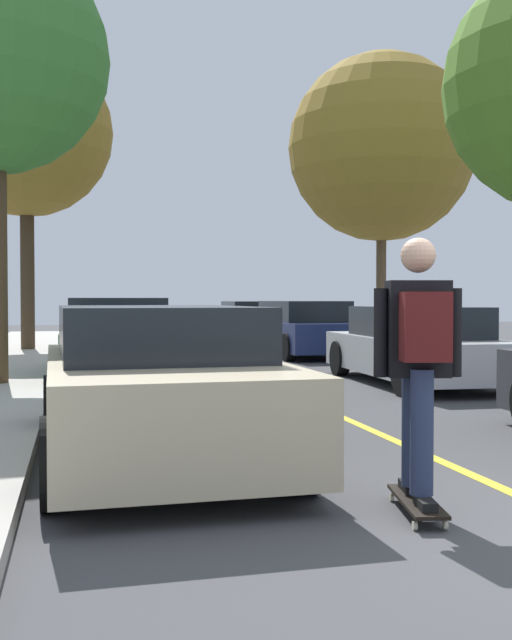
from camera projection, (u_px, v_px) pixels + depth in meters
center_line at (368, 428)px, 8.49m from camera, size 0.12×39.20×0.01m
parked_car_left_nearest at (156, 383)px, 6.85m from camera, size 2.05×4.34×1.36m
parked_car_left_near at (117, 340)px, 13.56m from camera, size 1.97×4.63×1.44m
parked_car_right_near at (416, 346)px, 12.96m from camera, size 1.99×4.66×1.29m
parked_car_right_far at (304, 329)px, 19.37m from camera, size 1.98×4.48×1.37m
parked_car_right_farthest at (251, 322)px, 25.31m from camera, size 1.93×4.19×1.35m
street_tree_left_near at (26, 132)px, 19.77m from camera, size 4.37×4.37×7.76m
street_tree_right_near at (382, 148)px, 19.34m from camera, size 4.66×4.66×7.39m
skateboard at (417, 502)px, 5.10m from camera, size 0.38×0.87×0.10m
skateboarder at (419, 352)px, 5.04m from camera, size 0.59×0.71×1.72m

